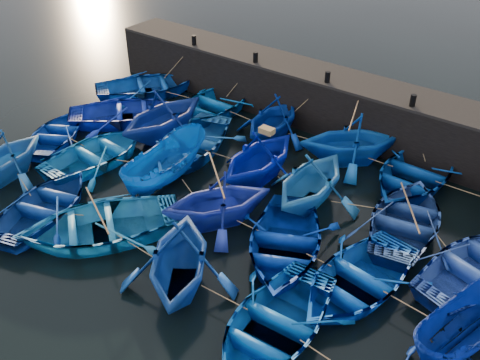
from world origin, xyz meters
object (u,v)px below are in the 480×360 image
Objects in this scene: boat_13 at (56,134)px; wooden_crate at (267,130)px; boat_8 at (190,144)px; boat_20 at (2,156)px; boat_0 at (148,86)px.

wooden_crate is at bearing 167.70° from boat_13.
boat_8 is 9.66× the size of wooden_crate.
boat_13 is at bearing 95.41° from boat_20.
boat_13 is (0.40, -6.19, -0.13)m from boat_0.
boat_8 is at bearing 177.00° from boat_13.
wooden_crate is at bearing -160.95° from boat_0.
boat_0 is 1.37× the size of boat_20.
boat_20 is at bearing 133.97° from boat_0.
boat_0 is 6.20m from boat_13.
boat_8 is 1.33× the size of boat_13.
boat_20 is 10.81m from wooden_crate.
boat_8 is (6.04, -3.28, 0.01)m from boat_0.
wooden_crate is (9.98, -3.08, 1.87)m from boat_0.
wooden_crate is at bearing 25.42° from boat_20.
boat_20 is at bearing -144.31° from wooden_crate.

